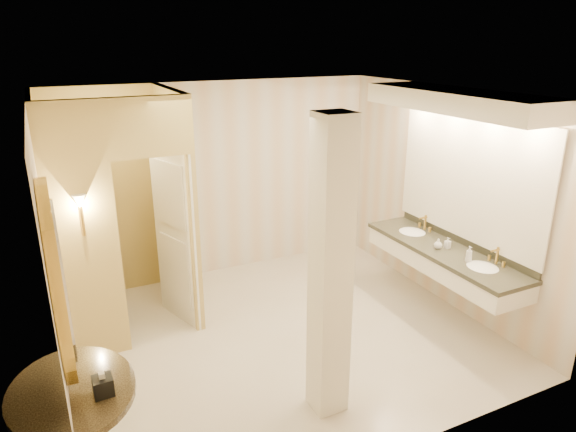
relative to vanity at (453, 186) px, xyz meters
name	(u,v)px	position (x,y,z in m)	size (l,w,h in m)	color
floor	(282,335)	(-1.98, 0.40, -1.63)	(4.50, 4.50, 0.00)	beige
ceiling	(280,95)	(-1.98, 0.40, 1.07)	(4.50, 4.50, 0.00)	silver
wall_back	(220,180)	(-1.98, 2.40, -0.28)	(4.50, 0.02, 2.70)	beige
wall_front	(397,309)	(-1.98, -1.60, -0.28)	(4.50, 0.02, 2.70)	beige
wall_left	(51,263)	(-4.23, 0.40, -0.28)	(0.02, 4.00, 2.70)	beige
wall_right	(444,197)	(0.27, 0.40, -0.28)	(0.02, 4.00, 2.70)	beige
toilet_closet	(155,210)	(-3.10, 1.37, -0.24)	(1.50, 1.55, 2.70)	#D4B96F
wall_sconce	(80,203)	(-3.90, 0.83, 0.10)	(0.14, 0.14, 0.42)	#B68F3A
vanity	(453,186)	(0.00, 0.00, 0.00)	(0.75, 2.40, 2.09)	white
console_shelf	(64,330)	(-4.19, -0.84, -0.28)	(1.09, 1.09, 2.00)	black
pillar	(330,273)	(-2.11, -0.86, -0.28)	(0.29, 0.29, 2.70)	white
tissue_box	(103,386)	(-4.01, -1.00, -0.69)	(0.13, 0.13, 0.13)	black
toilet	(101,288)	(-3.76, 1.66, -1.22)	(0.46, 0.81, 0.82)	white
soap_bottle_a	(448,243)	(0.00, -0.02, -0.69)	(0.06, 0.06, 0.13)	beige
soap_bottle_b	(438,244)	(-0.11, 0.02, -0.69)	(0.09, 0.09, 0.12)	silver
soap_bottle_c	(469,254)	(-0.07, -0.43, -0.66)	(0.07, 0.07, 0.19)	#C6B28C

